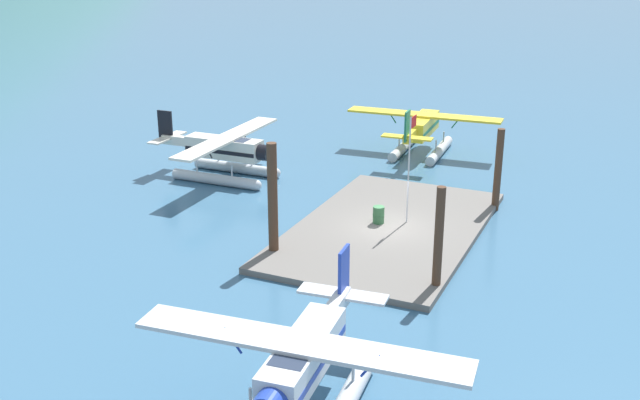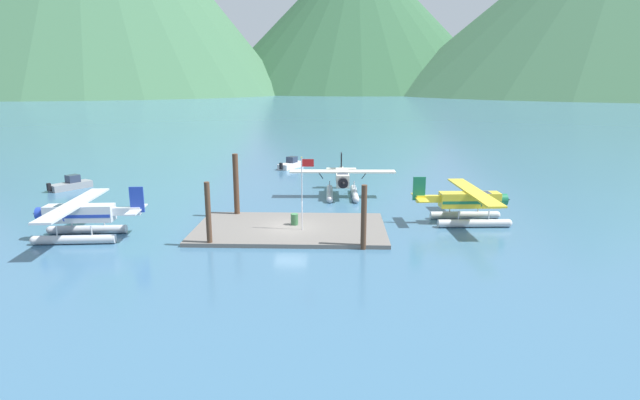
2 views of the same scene
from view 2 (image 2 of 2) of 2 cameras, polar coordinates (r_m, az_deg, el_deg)
ground_plane at (r=38.95m, az=-3.38°, el=-3.49°), size 1200.00×1200.00×0.00m
dock_platform at (r=38.91m, az=-3.39°, el=-3.27°), size 14.64×8.65×0.30m
piling_near_left at (r=35.42m, az=-12.60°, el=-1.64°), size 0.38×0.38×4.60m
piling_near_right at (r=34.15m, az=5.00°, el=-2.00°), size 0.39×0.39×4.51m
piling_far_left at (r=42.70m, az=-9.53°, el=1.60°), size 0.46×0.46×5.42m
flagpole at (r=37.29m, az=-1.88°, el=1.78°), size 0.95×0.10×5.57m
fuel_drum at (r=39.29m, az=-2.92°, el=-2.21°), size 0.62×0.62×0.88m
mountain_ridge_east_peak at (r=550.59m, az=4.18°, el=20.02°), size 304.52×304.52×151.45m
seaplane_cream_bow_right at (r=49.98m, az=2.55°, el=2.15°), size 10.42×7.98×3.84m
seaplane_yellow_stbd_fwd at (r=42.34m, az=16.67°, el=-0.45°), size 7.98×10.46×3.84m
seaplane_silver_port_aft at (r=40.46m, az=-25.67°, el=-1.85°), size 7.96×10.49×3.84m
boat_white_open_north at (r=67.20m, az=-3.29°, el=4.09°), size 3.31×4.44×1.50m
boat_grey_open_west at (r=60.08m, az=-26.39°, el=1.61°), size 3.62×4.31×1.50m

